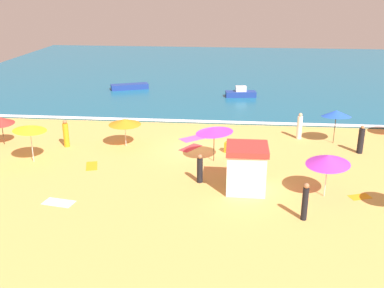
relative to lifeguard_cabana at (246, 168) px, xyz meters
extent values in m
plane|color=#E0A856|center=(-2.83, 5.64, -1.25)|extent=(60.00, 60.00, 0.00)
cube|color=#196084|center=(-2.83, 33.64, -1.20)|extent=(60.00, 44.00, 0.10)
cube|color=white|center=(-2.83, 11.94, -1.15)|extent=(57.00, 0.70, 0.01)
cube|color=white|center=(0.00, 0.00, -0.17)|extent=(2.03, 2.04, 2.17)
cube|color=#A5332D|center=(0.00, 0.00, 1.07)|extent=(2.15, 2.17, 0.29)
cylinder|color=#4C3823|center=(6.08, 8.03, -0.12)|extent=(0.05, 0.05, 2.27)
cone|color=blue|center=(6.08, 8.03, 0.85)|extent=(2.31, 2.34, 0.63)
cylinder|color=#4C3823|center=(-16.24, 5.59, -0.33)|extent=(0.05, 0.05, 1.85)
cone|color=red|center=(-16.24, 5.59, 0.43)|extent=(1.87, 1.89, 0.57)
cylinder|color=silver|center=(-7.92, 6.06, -0.34)|extent=(0.05, 0.05, 1.83)
cone|color=orange|center=(-7.92, 6.06, 0.45)|extent=(2.82, 2.82, 0.41)
cylinder|color=silver|center=(-12.89, 2.73, -0.11)|extent=(0.05, 0.05, 2.28)
cone|color=yellow|center=(-12.89, 2.73, 0.92)|extent=(2.08, 2.06, 0.48)
cylinder|color=#4C3823|center=(-1.90, 3.95, -0.20)|extent=(0.05, 0.05, 2.11)
cone|color=#B733C6|center=(-1.90, 3.95, 0.75)|extent=(2.51, 2.49, 0.53)
cylinder|color=silver|center=(4.01, -0.40, -0.14)|extent=(0.05, 0.05, 2.22)
cone|color=#B733C6|center=(4.01, -0.40, 0.77)|extent=(3.14, 3.14, 0.71)
cylinder|color=black|center=(-2.50, 0.71, -0.56)|extent=(0.36, 0.36, 1.39)
sphere|color=#9E6B47|center=(-2.50, 0.71, 0.25)|extent=(0.26, 0.26, 0.26)
cube|color=orange|center=(-1.03, 5.56, -0.91)|extent=(0.58, 0.58, 0.68)
sphere|color=#DBA884|center=(-1.03, 5.56, -0.47)|extent=(0.22, 0.22, 0.22)
cylinder|color=orange|center=(-11.83, 5.57, -0.45)|extent=(0.50, 0.50, 1.60)
sphere|color=#9E6B47|center=(-11.83, 5.57, 0.47)|extent=(0.28, 0.28, 0.28)
cylinder|color=white|center=(3.84, 8.75, -0.44)|extent=(0.49, 0.49, 1.63)
sphere|color=#DBA884|center=(3.84, 8.75, 0.49)|extent=(0.25, 0.25, 0.25)
cylinder|color=black|center=(7.38, 6.22, -0.44)|extent=(0.53, 0.53, 1.62)
sphere|color=#9E6B47|center=(7.38, 6.22, 0.48)|extent=(0.24, 0.24, 0.24)
cylinder|color=black|center=(2.63, -2.96, -0.46)|extent=(0.40, 0.40, 1.59)
sphere|color=#9E6B47|center=(2.63, -2.96, 0.46)|extent=(0.26, 0.26, 0.26)
cube|color=orange|center=(5.82, -0.31, -1.25)|extent=(1.25, 0.96, 0.01)
cube|color=orange|center=(-9.13, 2.38, -1.25)|extent=(1.03, 1.55, 0.01)
cube|color=white|center=(-9.31, -2.44, -1.25)|extent=(1.66, 1.05, 0.01)
cube|color=red|center=(-3.56, 6.09, -1.25)|extent=(1.54, 1.84, 0.01)
cube|color=#D84CA5|center=(-3.64, 7.97, -1.25)|extent=(1.93, 1.85, 0.01)
cube|color=navy|center=(-0.19, 20.44, -0.89)|extent=(2.97, 1.38, 0.52)
cube|color=silver|center=(-0.19, 20.44, -0.38)|extent=(1.07, 0.73, 0.50)
cube|color=navy|center=(-11.50, 22.62, -0.89)|extent=(3.88, 2.38, 0.53)
camera|label=1|loc=(-0.70, -21.86, 9.07)|focal=42.16mm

